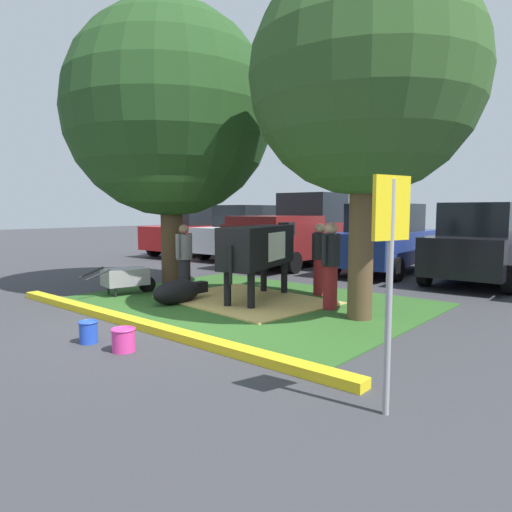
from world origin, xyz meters
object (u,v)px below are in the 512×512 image
(bucket_blue, at_px, (88,332))
(wheelbarrow, at_px, (126,277))
(shade_tree_right, at_px, (365,79))
(calf_lying, at_px, (178,292))
(person_visitor_near, at_px, (184,258))
(person_visitor_far, at_px, (320,257))
(hatchback_white, at_px, (247,233))
(parking_sign, at_px, (390,248))
(bucket_pink, at_px, (124,339))
(person_handler, at_px, (331,263))
(sedan_red, at_px, (196,231))
(sedan_blue, at_px, (385,239))
(pickup_truck_maroon, at_px, (299,232))
(shade_tree_left, at_px, (170,113))
(cow_holstein, at_px, (260,246))
(sedan_silver, at_px, (480,244))

(bucket_blue, bearing_deg, wheelbarrow, 138.54)
(shade_tree_right, height_order, calf_lying, shade_tree_right)
(shade_tree_right, bearing_deg, wheelbarrow, -165.58)
(person_visitor_near, bearing_deg, person_visitor_far, 40.12)
(hatchback_white, bearing_deg, shade_tree_right, -37.24)
(parking_sign, relative_size, bucket_pink, 6.65)
(person_handler, bearing_deg, shade_tree_right, -22.26)
(wheelbarrow, bearing_deg, sedan_red, 128.49)
(sedan_red, relative_size, sedan_blue, 1.00)
(calf_lying, bearing_deg, shade_tree_right, 19.03)
(bucket_pink, height_order, pickup_truck_maroon, pickup_truck_maroon)
(calf_lying, bearing_deg, bucket_pink, -53.11)
(person_handler, relative_size, sedan_blue, 0.36)
(person_visitor_near, bearing_deg, sedan_blue, 74.40)
(calf_lying, relative_size, pickup_truck_maroon, 0.24)
(shade_tree_left, distance_m, person_visitor_near, 3.29)
(cow_holstein, height_order, sedan_silver, sedan_silver)
(person_handler, height_order, pickup_truck_maroon, pickup_truck_maroon)
(hatchback_white, bearing_deg, pickup_truck_maroon, -8.86)
(sedan_red, distance_m, sedan_blue, 8.21)
(parking_sign, height_order, bucket_pink, parking_sign)
(hatchback_white, bearing_deg, bucket_pink, -56.21)
(shade_tree_left, height_order, pickup_truck_maroon, shade_tree_left)
(bucket_pink, relative_size, sedan_red, 0.07)
(person_handler, height_order, sedan_blue, sedan_blue)
(bucket_blue, relative_size, sedan_red, 0.07)
(cow_holstein, xyz_separation_m, calf_lying, (-0.97, -1.35, -0.86))
(wheelbarrow, bearing_deg, hatchback_white, 112.37)
(bucket_pink, relative_size, sedan_silver, 0.07)
(wheelbarrow, distance_m, pickup_truck_maroon, 6.93)
(shade_tree_left, relative_size, pickup_truck_maroon, 1.16)
(shade_tree_left, height_order, wheelbarrow, shade_tree_left)
(pickup_truck_maroon, bearing_deg, bucket_blue, -71.92)
(person_visitor_far, distance_m, wheelbarrow, 4.22)
(bucket_blue, distance_m, sedan_red, 12.45)
(wheelbarrow, height_order, pickup_truck_maroon, pickup_truck_maroon)
(pickup_truck_maroon, bearing_deg, person_visitor_far, -50.00)
(shade_tree_left, relative_size, shade_tree_right, 1.09)
(person_handler, height_order, parking_sign, parking_sign)
(sedan_red, xyz_separation_m, sedan_blue, (8.21, 0.07, 0.00))
(shade_tree_left, xyz_separation_m, hatchback_white, (-3.24, 6.22, -3.02))
(sedan_red, xyz_separation_m, hatchback_white, (2.48, 0.40, 0.00))
(sedan_silver, bearing_deg, shade_tree_right, -94.12)
(shade_tree_left, relative_size, sedan_blue, 1.42)
(bucket_pink, bearing_deg, person_visitor_near, 128.07)
(shade_tree_left, xyz_separation_m, sedan_silver, (5.11, 5.77, -3.02))
(wheelbarrow, xyz_separation_m, pickup_truck_maroon, (-0.30, 6.88, 0.73))
(person_handler, relative_size, bucket_pink, 5.03)
(person_handler, bearing_deg, bucket_blue, -109.73)
(calf_lying, xyz_separation_m, sedan_red, (-7.09, 6.78, 0.75))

